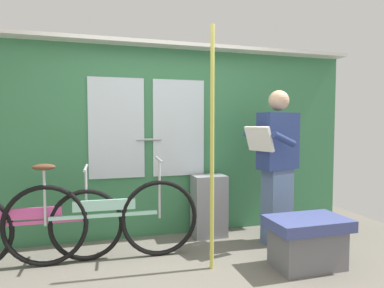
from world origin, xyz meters
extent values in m
cube|color=#666056|center=(0.00, 0.00, -0.02)|extent=(5.60, 3.88, 0.04)
cube|color=#387A4C|center=(0.00, 1.14, 1.07)|extent=(4.60, 0.08, 2.14)
cube|color=silver|center=(-0.55, 1.09, 1.24)|extent=(0.60, 0.02, 1.10)
cube|color=silver|center=(0.15, 1.09, 1.24)|extent=(0.60, 0.02, 1.10)
cylinder|color=#B2B2B7|center=(-0.20, 1.07, 1.11)|extent=(0.28, 0.02, 0.02)
cube|color=silver|center=(0.00, 1.04, 2.16)|extent=(4.60, 0.28, 0.04)
torus|color=black|center=(-0.87, 0.58, 0.34)|extent=(0.68, 0.06, 0.68)
cube|color=#D14C93|center=(-1.34, 0.60, 0.40)|extent=(0.90, 0.05, 0.03)
cube|color=#D14C93|center=(-1.34, 0.60, 0.48)|extent=(0.52, 0.04, 0.10)
cylinder|color=#B7B7BC|center=(-0.87, 0.58, 0.61)|extent=(0.02, 0.02, 0.54)
cylinder|color=#B7B7BC|center=(-0.87, 0.58, 0.88)|extent=(0.03, 0.44, 0.02)
torus|color=black|center=(-0.19, 0.51, 0.37)|extent=(0.75, 0.08, 0.74)
torus|color=black|center=(-1.22, 0.56, 0.37)|extent=(0.75, 0.08, 0.74)
cube|color=#9EDBC6|center=(-0.70, 0.54, 0.43)|extent=(0.98, 0.08, 0.03)
cube|color=#9EDBC6|center=(-0.70, 0.54, 0.53)|extent=(0.57, 0.05, 0.10)
cylinder|color=#B7B7BC|center=(-1.22, 0.56, 0.64)|extent=(0.02, 0.02, 0.53)
ellipsoid|color=brown|center=(-1.22, 0.56, 0.90)|extent=(0.20, 0.10, 0.06)
cylinder|color=#B7B7BC|center=(-0.19, 0.51, 0.66)|extent=(0.02, 0.02, 0.57)
cylinder|color=#B7B7BC|center=(-0.19, 0.51, 0.94)|extent=(0.04, 0.44, 0.02)
cube|color=slate|center=(1.10, 0.51, 0.40)|extent=(0.35, 0.26, 0.80)
cube|color=navy|center=(1.10, 0.51, 1.10)|extent=(0.49, 0.32, 0.60)
sphere|color=tan|center=(1.10, 0.51, 1.53)|extent=(0.22, 0.22, 0.22)
cube|color=silver|center=(0.83, 0.43, 1.13)|extent=(0.20, 0.36, 0.26)
cylinder|color=navy|center=(1.02, 0.28, 1.13)|extent=(0.31, 0.15, 0.17)
cylinder|color=navy|center=(0.91, 0.67, 1.13)|extent=(0.31, 0.15, 0.17)
cube|color=gray|center=(0.46, 0.92, 0.35)|extent=(0.37, 0.28, 0.70)
cylinder|color=#C6C14C|center=(0.20, 0.10, 1.07)|extent=(0.04, 0.04, 2.14)
cube|color=#3D477F|center=(1.03, -0.12, 0.40)|extent=(0.70, 0.44, 0.10)
cube|color=slate|center=(1.03, -0.12, 0.17)|extent=(0.60, 0.36, 0.35)
camera|label=1|loc=(-0.77, -2.62, 1.29)|focal=31.04mm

